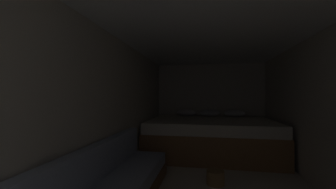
% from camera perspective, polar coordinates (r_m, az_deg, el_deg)
% --- Properties ---
extents(wall_back, '(2.78, 0.05, 2.06)m').
position_cam_1_polar(wall_back, '(5.42, 11.44, -2.54)').
color(wall_back, beige).
rests_on(wall_back, ground).
extents(wall_left, '(0.05, 5.55, 2.06)m').
position_cam_1_polar(wall_left, '(2.91, -15.45, -4.38)').
color(wall_left, beige).
rests_on(wall_left, ground).
extents(ceiling_slab, '(2.78, 5.55, 0.05)m').
position_cam_1_polar(ceiling_slab, '(2.75, 12.55, 17.64)').
color(ceiling_slab, white).
rests_on(ceiling_slab, wall_left).
extents(bed, '(2.56, 1.78, 0.90)m').
position_cam_1_polar(bed, '(4.55, 11.68, -11.25)').
color(bed, olive).
rests_on(bed, ground).
extents(wicker_basket, '(0.25, 0.25, 0.19)m').
position_cam_1_polar(wicker_basket, '(3.16, 12.98, -21.45)').
color(wicker_basket, olive).
rests_on(wicker_basket, ground).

